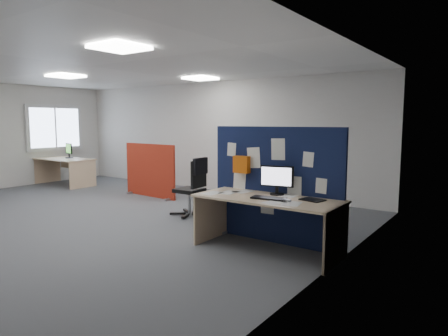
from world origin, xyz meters
The scene contains 17 objects.
floor centered at (0.00, 0.00, 0.00)m, with size 9.00×9.00×0.00m, color #4F5156.
ceiling centered at (0.00, 0.00, 2.70)m, with size 9.00×7.00×0.02m, color white.
wall_back centered at (0.00, 3.50, 1.35)m, with size 9.00×0.02×2.70m, color silver.
wall_right centered at (4.50, 0.00, 1.35)m, with size 0.02×7.00×2.70m, color silver.
window centered at (-4.44, 2.00, 1.55)m, with size 0.06×1.70×1.30m.
ceiling_lights centered at (0.33, 0.67, 2.67)m, with size 4.10×4.10×0.04m.
navy_divider centered at (3.46, 0.48, 0.83)m, with size 2.01×0.30×1.66m.
main_desk centered at (3.58, 0.13, 0.57)m, with size 1.95×0.86×0.73m.
monitor_main centered at (3.59, 0.31, 0.95)m, with size 0.45×0.19×0.40m.
keyboard centered at (3.65, -0.01, 0.74)m, with size 0.45×0.18×0.03m, color black.
mouse centered at (3.91, -0.02, 0.74)m, with size 0.10×0.06×0.03m, color #929397.
paper_tray centered at (4.14, 0.24, 0.74)m, with size 0.28×0.22×0.01m, color black.
red_divider centered at (-0.55, 1.93, 0.60)m, with size 1.62×0.30×1.22m.
second_desk centered at (-3.68, 1.79, 0.56)m, with size 1.73×0.86×0.73m.
monitor_second centered at (-3.65, 1.89, 0.95)m, with size 0.44×0.20×0.40m.
office_chair centered at (1.52, 1.02, 0.60)m, with size 0.68×0.71×1.06m.
desk_papers centered at (3.40, 0.06, 0.73)m, with size 1.47×0.85×0.00m.
Camera 1 is at (6.14, -4.48, 1.73)m, focal length 32.00 mm.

